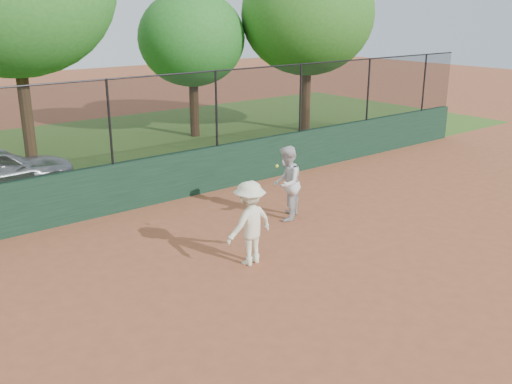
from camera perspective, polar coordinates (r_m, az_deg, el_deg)
ground at (r=9.86m, az=4.42°, el=-10.64°), size 80.00×80.00×0.00m
back_wall at (r=14.26m, az=-12.12°, el=0.74°), size 26.00×0.20×1.20m
grass_strip at (r=19.80m, az=-19.92°, el=3.04°), size 36.00×12.00×0.01m
player_second at (r=13.13m, az=3.07°, el=0.88°), size 1.07×1.04×1.74m
player_main at (r=10.82m, az=-0.64°, el=-3.13°), size 1.12×0.71×1.98m
fence_assembly at (r=13.87m, az=-12.67°, el=7.19°), size 26.00×0.06×2.00m
tree_3 at (r=21.88m, az=-6.42°, el=14.97°), size 4.05×3.69×5.41m
tree_4 at (r=22.85m, az=5.24°, el=17.25°), size 5.31×4.83×6.79m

